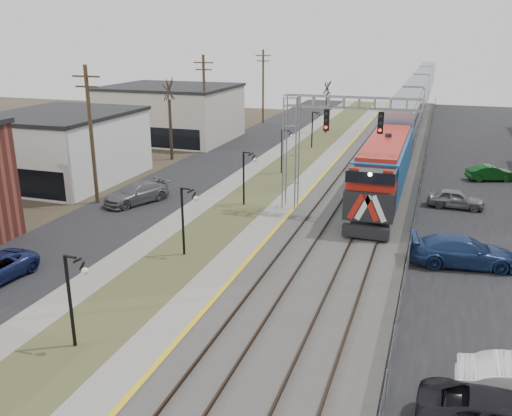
% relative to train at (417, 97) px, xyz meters
% --- Properties ---
extents(street_west, '(7.00, 120.00, 0.04)m').
position_rel_train_xyz_m(street_west, '(-17.00, -44.10, -2.92)').
color(street_west, black).
rests_on(street_west, ground).
extents(sidewalk, '(2.00, 120.00, 0.08)m').
position_rel_train_xyz_m(sidewalk, '(-12.50, -44.10, -2.90)').
color(sidewalk, gray).
rests_on(sidewalk, ground).
extents(grass_median, '(4.00, 120.00, 0.06)m').
position_rel_train_xyz_m(grass_median, '(-9.50, -44.10, -2.91)').
color(grass_median, '#444C29').
rests_on(grass_median, ground).
extents(platform, '(2.00, 120.00, 0.24)m').
position_rel_train_xyz_m(platform, '(-6.50, -44.10, -2.82)').
color(platform, gray).
rests_on(platform, ground).
extents(ballast_bed, '(8.00, 120.00, 0.20)m').
position_rel_train_xyz_m(ballast_bed, '(-1.50, -44.10, -2.84)').
color(ballast_bed, '#595651').
rests_on(ballast_bed, ground).
extents(platform_edge, '(0.24, 120.00, 0.01)m').
position_rel_train_xyz_m(platform_edge, '(-5.62, -44.10, -2.69)').
color(platform_edge, gold).
rests_on(platform_edge, platform).
extents(track_near, '(1.58, 120.00, 0.15)m').
position_rel_train_xyz_m(track_near, '(-3.50, -44.10, -2.66)').
color(track_near, '#2D2119').
rests_on(track_near, ballast_bed).
extents(track_far, '(1.58, 120.00, 0.15)m').
position_rel_train_xyz_m(track_far, '(-0.00, -44.10, -2.66)').
color(track_far, '#2D2119').
rests_on(track_far, ballast_bed).
extents(train, '(3.00, 108.65, 5.33)m').
position_rel_train_xyz_m(train, '(0.00, 0.00, 0.00)').
color(train, '#125698').
rests_on(train, ground).
extents(signal_gantry, '(9.00, 1.07, 8.15)m').
position_rel_train_xyz_m(signal_gantry, '(-4.28, -51.11, 2.65)').
color(signal_gantry, gray).
rests_on(signal_gantry, ground).
extents(lampposts, '(0.14, 62.14, 4.00)m').
position_rel_train_xyz_m(lampposts, '(-9.50, -60.81, -0.94)').
color(lampposts, black).
rests_on(lampposts, ground).
extents(utility_poles, '(0.28, 80.28, 10.00)m').
position_rel_train_xyz_m(utility_poles, '(-20.00, -54.10, 2.06)').
color(utility_poles, '#4C3823').
rests_on(utility_poles, ground).
extents(fence, '(0.04, 120.00, 1.60)m').
position_rel_train_xyz_m(fence, '(2.70, -44.10, -2.14)').
color(fence, gray).
rests_on(fence, ground).
extents(buildings_west, '(14.00, 67.00, 7.00)m').
position_rel_train_xyz_m(buildings_west, '(-26.50, -54.89, 0.07)').
color(buildings_west, '#B8AEA1').
rests_on(buildings_west, ground).
extents(bare_trees, '(12.30, 42.30, 5.95)m').
position_rel_train_xyz_m(bare_trees, '(-18.16, -40.18, -0.24)').
color(bare_trees, '#382D23').
rests_on(bare_trees, ground).
extents(car_lot_d, '(5.85, 3.08, 1.62)m').
position_rel_train_xyz_m(car_lot_d, '(5.43, -57.62, -2.13)').
color(car_lot_d, navy).
rests_on(car_lot_d, ground).
extents(car_lot_e, '(3.97, 1.67, 1.34)m').
position_rel_train_xyz_m(car_lot_e, '(5.22, -46.90, -2.27)').
color(car_lot_e, slate).
rests_on(car_lot_e, ground).
extents(car_lot_f, '(4.17, 2.55, 1.30)m').
position_rel_train_xyz_m(car_lot_f, '(8.15, -37.87, -2.29)').
color(car_lot_f, '#0E4817').
rests_on(car_lot_f, ground).
extents(car_street_b, '(4.02, 5.56, 1.49)m').
position_rel_train_xyz_m(car_street_b, '(-17.18, -53.23, -2.19)').
color(car_street_b, slate).
rests_on(car_street_b, ground).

